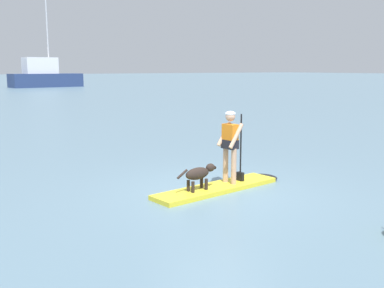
% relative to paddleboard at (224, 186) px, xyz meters
% --- Properties ---
extents(ground_plane, '(400.00, 400.00, 0.00)m').
position_rel_paddleboard_xyz_m(ground_plane, '(-0.23, -0.03, -0.05)').
color(ground_plane, slate).
extents(paddleboard, '(3.50, 1.11, 0.10)m').
position_rel_paddleboard_xyz_m(paddleboard, '(0.00, 0.00, 0.00)').
color(paddleboard, yellow).
rests_on(paddleboard, ground_plane).
extents(person_paddler, '(0.63, 0.52, 1.63)m').
position_rel_paddleboard_xyz_m(person_paddler, '(0.18, 0.02, 1.00)').
color(person_paddler, tan).
rests_on(person_paddler, paddleboard).
extents(dog, '(1.08, 0.29, 0.53)m').
position_rel_paddleboard_xyz_m(dog, '(-0.73, -0.09, 0.40)').
color(dog, '#2D231E').
rests_on(dog, paddleboard).
extents(moored_boat_port, '(10.10, 4.19, 12.54)m').
position_rel_paddleboard_xyz_m(moored_boat_port, '(11.66, 57.55, 1.51)').
color(moored_boat_port, navy).
rests_on(moored_boat_port, ground_plane).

